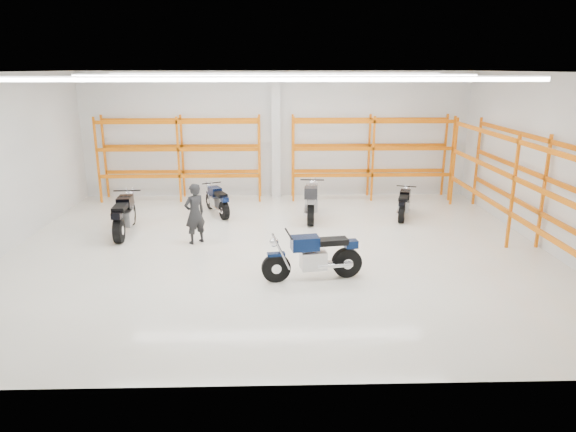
{
  "coord_description": "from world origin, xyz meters",
  "views": [
    {
      "loc": [
        -0.08,
        -12.7,
        4.6
      ],
      "look_at": [
        0.28,
        0.5,
        0.77
      ],
      "focal_mm": 32.0,
      "sensor_mm": 36.0,
      "label": 1
    }
  ],
  "objects_px": {
    "standing_man": "(195,214)",
    "structural_column": "(276,136)",
    "motorcycle_back_b": "(218,201)",
    "motorcycle_back_d": "(404,205)",
    "motorcycle_main": "(317,257)",
    "motorcycle_back_c": "(311,201)",
    "motorcycle_back_a": "(124,216)"
  },
  "relations": [
    {
      "from": "standing_man",
      "to": "structural_column",
      "type": "distance_m",
      "value": 5.84
    },
    {
      "from": "motorcycle_back_d",
      "to": "motorcycle_main",
      "type": "bearing_deg",
      "value": -123.19
    },
    {
      "from": "motorcycle_back_a",
      "to": "structural_column",
      "type": "xyz_separation_m",
      "value": [
        4.36,
        4.42,
        1.71
      ]
    },
    {
      "from": "motorcycle_back_a",
      "to": "motorcycle_back_b",
      "type": "bearing_deg",
      "value": 39.14
    },
    {
      "from": "standing_man",
      "to": "motorcycle_back_d",
      "type": "bearing_deg",
      "value": 161.26
    },
    {
      "from": "motorcycle_main",
      "to": "motorcycle_back_c",
      "type": "height_order",
      "value": "motorcycle_back_c"
    },
    {
      "from": "motorcycle_main",
      "to": "motorcycle_back_d",
      "type": "xyz_separation_m",
      "value": [
        3.16,
        4.83,
        -0.09
      ]
    },
    {
      "from": "motorcycle_main",
      "to": "motorcycle_back_b",
      "type": "xyz_separation_m",
      "value": [
        -2.78,
        5.35,
        -0.08
      ]
    },
    {
      "from": "motorcycle_main",
      "to": "structural_column",
      "type": "distance_m",
      "value": 8.01
    },
    {
      "from": "standing_man",
      "to": "motorcycle_back_b",
      "type": "bearing_deg",
      "value": -134.92
    },
    {
      "from": "motorcycle_back_a",
      "to": "standing_man",
      "type": "relative_size",
      "value": 1.42
    },
    {
      "from": "motorcycle_back_b",
      "to": "structural_column",
      "type": "height_order",
      "value": "structural_column"
    },
    {
      "from": "motorcycle_back_c",
      "to": "standing_man",
      "type": "relative_size",
      "value": 1.46
    },
    {
      "from": "motorcycle_back_d",
      "to": "structural_column",
      "type": "relative_size",
      "value": 0.41
    },
    {
      "from": "standing_man",
      "to": "structural_column",
      "type": "relative_size",
      "value": 0.37
    },
    {
      "from": "motorcycle_main",
      "to": "motorcycle_back_b",
      "type": "distance_m",
      "value": 6.03
    },
    {
      "from": "motorcycle_back_c",
      "to": "motorcycle_back_d",
      "type": "relative_size",
      "value": 1.32
    },
    {
      "from": "motorcycle_back_c",
      "to": "structural_column",
      "type": "xyz_separation_m",
      "value": [
        -1.07,
        3.07,
        1.66
      ]
    },
    {
      "from": "motorcycle_back_b",
      "to": "structural_column",
      "type": "relative_size",
      "value": 0.41
    },
    {
      "from": "motorcycle_back_a",
      "to": "motorcycle_back_c",
      "type": "xyz_separation_m",
      "value": [
        5.43,
        1.35,
        0.05
      ]
    },
    {
      "from": "motorcycle_main",
      "to": "motorcycle_back_b",
      "type": "bearing_deg",
      "value": 117.42
    },
    {
      "from": "standing_man",
      "to": "motorcycle_main",
      "type": "bearing_deg",
      "value": 101.57
    },
    {
      "from": "structural_column",
      "to": "motorcycle_back_a",
      "type": "bearing_deg",
      "value": -134.61
    },
    {
      "from": "structural_column",
      "to": "motorcycle_back_b",
      "type": "bearing_deg",
      "value": -128.23
    },
    {
      "from": "motorcycle_back_a",
      "to": "motorcycle_back_d",
      "type": "height_order",
      "value": "motorcycle_back_a"
    },
    {
      "from": "motorcycle_back_a",
      "to": "structural_column",
      "type": "relative_size",
      "value": 0.52
    },
    {
      "from": "motorcycle_back_c",
      "to": "structural_column",
      "type": "distance_m",
      "value": 3.65
    },
    {
      "from": "motorcycle_main",
      "to": "standing_man",
      "type": "bearing_deg",
      "value": 140.18
    },
    {
      "from": "motorcycle_back_c",
      "to": "motorcycle_back_d",
      "type": "xyz_separation_m",
      "value": [
        2.94,
        0.11,
        -0.16
      ]
    },
    {
      "from": "motorcycle_back_d",
      "to": "motorcycle_back_b",
      "type": "bearing_deg",
      "value": 174.94
    },
    {
      "from": "structural_column",
      "to": "standing_man",
      "type": "bearing_deg",
      "value": -113.1
    },
    {
      "from": "motorcycle_back_a",
      "to": "motorcycle_back_d",
      "type": "xyz_separation_m",
      "value": [
        8.38,
        1.46,
        -0.1
      ]
    }
  ]
}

